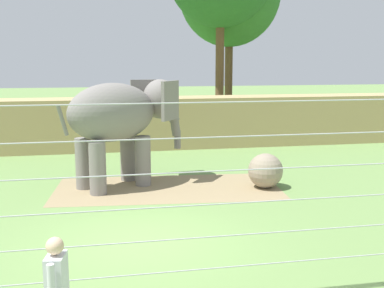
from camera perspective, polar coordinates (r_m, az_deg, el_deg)
The scene contains 6 objects.
ground_plane at distance 10.36m, azimuth -6.33°, elevation -11.55°, with size 120.00×120.00×0.00m, color #6B8E4C.
dirt_patch at distance 14.39m, azimuth -2.93°, elevation -5.30°, with size 6.68×3.21×0.01m, color #937F5B.
embankment_wall at distance 20.82m, azimuth -8.92°, elevation 2.43°, with size 36.00×1.80×2.20m, color tan.
elephant at distance 14.52m, azimuth -8.38°, elevation 3.27°, with size 3.93×3.02×3.21m.
enrichment_ball at distance 14.49m, azimuth 8.78°, elevation -3.18°, with size 1.05×1.05×1.05m, color gray.
cable_fence at distance 7.14m, azimuth -4.67°, elevation -7.26°, with size 11.13×0.19×3.32m.
Camera 1 is at (-0.73, -9.61, 3.79)m, focal length 44.58 mm.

